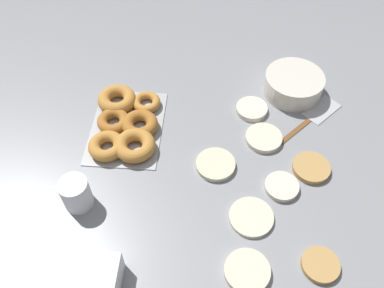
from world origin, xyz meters
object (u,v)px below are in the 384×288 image
object	(u,v)px
paper_cup	(76,193)
pancake_3	(320,265)
pancake_6	(217,165)
pancake_7	(252,109)
pancake_0	(251,217)
pancake_5	(311,168)
pancake_1	(282,187)
batter_bowl	(293,84)
spatula	(316,114)
container_stack	(86,284)
pancake_4	(247,271)
pancake_2	(264,138)
donut_tray	(126,124)

from	to	relation	value
paper_cup	pancake_3	bearing A→B (deg)	78.17
pancake_6	pancake_7	world-z (taller)	pancake_7
pancake_0	pancake_5	size ratio (longest dim) A/B	1.10
pancake_6	pancake_7	bearing A→B (deg)	155.54
pancake_1	batter_bowl	size ratio (longest dim) A/B	0.49
paper_cup	spatula	world-z (taller)	paper_cup
pancake_7	spatula	size ratio (longest dim) A/B	0.43
pancake_5	container_stack	distance (m)	0.61
pancake_5	pancake_4	bearing A→B (deg)	-30.39
pancake_3	pancake_7	bearing A→B (deg)	-162.63
pancake_0	pancake_1	distance (m)	0.12
pancake_6	batter_bowl	xyz separation A→B (m)	(-0.29, 0.22, 0.02)
pancake_1	pancake_3	xyz separation A→B (m)	(0.20, 0.07, -0.00)
pancake_3	pancake_4	world-z (taller)	pancake_4
pancake_2	spatula	size ratio (longest dim) A/B	0.48
pancake_4	pancake_5	bearing A→B (deg)	149.61
pancake_1	spatula	bearing A→B (deg)	156.05
pancake_7	pancake_3	bearing A→B (deg)	17.37
pancake_1	pancake_4	bearing A→B (deg)	-21.58
pancake_2	pancake_7	xyz separation A→B (m)	(-0.11, -0.03, 0.00)
pancake_1	pancake_5	bearing A→B (deg)	128.48
pancake_3	pancake_7	distance (m)	0.48
pancake_2	donut_tray	size ratio (longest dim) A/B	0.36
pancake_2	spatula	world-z (taller)	pancake_2
pancake_0	donut_tray	bearing A→B (deg)	-126.39
spatula	batter_bowl	bearing A→B (deg)	78.43
pancake_4	pancake_5	size ratio (longest dim) A/B	1.05
pancake_1	paper_cup	world-z (taller)	paper_cup
pancake_5	batter_bowl	distance (m)	0.29
container_stack	paper_cup	world-z (taller)	paper_cup
pancake_4	batter_bowl	size ratio (longest dim) A/B	0.58
pancake_6	donut_tray	size ratio (longest dim) A/B	0.37
pancake_0	spatula	distance (m)	0.40
pancake_0	spatula	world-z (taller)	pancake_0
pancake_5	container_stack	size ratio (longest dim) A/B	0.73
pancake_5	pancake_6	size ratio (longest dim) A/B	0.94
spatula	pancake_5	bearing A→B (deg)	-146.35
pancake_5	paper_cup	distance (m)	0.59
pancake_5	batter_bowl	world-z (taller)	batter_bowl
pancake_2	container_stack	size ratio (longest dim) A/B	0.75
pancake_0	pancake_1	xyz separation A→B (m)	(-0.09, 0.08, 0.00)
pancake_1	batter_bowl	bearing A→B (deg)	171.52
pancake_7	batter_bowl	world-z (taller)	batter_bowl
pancake_7	spatula	distance (m)	0.19
donut_tray	spatula	bearing A→B (deg)	99.80
pancake_4	pancake_7	bearing A→B (deg)	177.90
spatula	pancake_1	bearing A→B (deg)	-160.23
pancake_6	batter_bowl	size ratio (longest dim) A/B	0.59
pancake_4	donut_tray	xyz separation A→B (m)	(-0.39, -0.33, 0.01)
pancake_3	batter_bowl	world-z (taller)	batter_bowl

